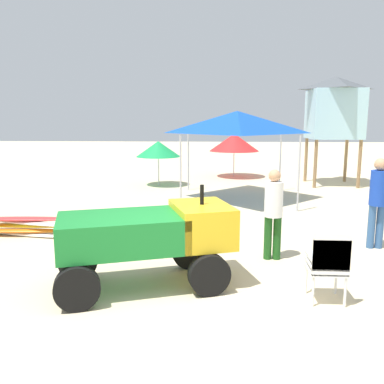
{
  "coord_description": "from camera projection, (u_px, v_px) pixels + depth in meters",
  "views": [
    {
      "loc": [
        0.39,
        -5.1,
        2.47
      ],
      "look_at": [
        -0.08,
        3.21,
        0.97
      ],
      "focal_mm": 37.96,
      "sensor_mm": 36.0,
      "label": 1
    }
  ],
  "objects": [
    {
      "name": "ground",
      "position": [
        184.0,
        305.0,
        5.47
      ],
      "size": [
        80.0,
        80.0,
        0.0
      ],
      "primitive_type": "plane",
      "color": "beige"
    },
    {
      "name": "utility_cart",
      "position": [
        149.0,
        235.0,
        5.97
      ],
      "size": [
        2.79,
        1.97,
        1.5
      ],
      "color": "#197A2D",
      "rests_on": "ground"
    },
    {
      "name": "stacked_plastic_chairs",
      "position": [
        328.0,
        261.0,
        5.41
      ],
      "size": [
        0.48,
        0.48,
        1.02
      ],
      "color": "silver",
      "rests_on": "ground"
    },
    {
      "name": "surfboard_pile",
      "position": [
        24.0,
        226.0,
        8.7
      ],
      "size": [
        2.62,
        0.75,
        0.4
      ],
      "color": "white",
      "rests_on": "ground"
    },
    {
      "name": "lifeguard_near_left",
      "position": [
        273.0,
        209.0,
        7.1
      ],
      "size": [
        0.32,
        0.32,
        1.61
      ],
      "color": "#194C19",
      "rests_on": "ground"
    },
    {
      "name": "lifeguard_near_center",
      "position": [
        378.0,
        197.0,
        7.71
      ],
      "size": [
        0.32,
        0.32,
        1.74
      ],
      "color": "#33598C",
      "rests_on": "ground"
    },
    {
      "name": "popup_canopy",
      "position": [
        237.0,
        122.0,
        12.24
      ],
      "size": [
        3.22,
        3.22,
        2.71
      ],
      "color": "#B2B2B7",
      "rests_on": "ground"
    },
    {
      "name": "lifeguard_tower",
      "position": [
        335.0,
        108.0,
        15.01
      ],
      "size": [
        1.98,
        1.98,
        4.0
      ],
      "color": "olive",
      "rests_on": "ground"
    },
    {
      "name": "beach_umbrella_mid",
      "position": [
        234.0,
        142.0,
        17.27
      ],
      "size": [
        2.12,
        2.12,
        1.86
      ],
      "color": "beige",
      "rests_on": "ground"
    },
    {
      "name": "beach_umbrella_far",
      "position": [
        158.0,
        149.0,
        15.08
      ],
      "size": [
        1.66,
        1.66,
        1.66
      ],
      "color": "beige",
      "rests_on": "ground"
    }
  ]
}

